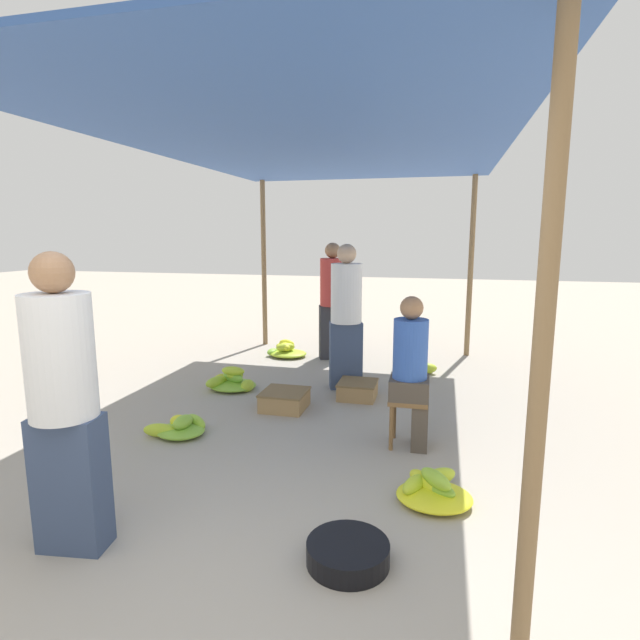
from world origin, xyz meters
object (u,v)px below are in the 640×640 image
object	(u,v)px
banana_pile_left_1	(231,382)
shopper_walking_far	(332,299)
stool	(409,407)
shopper_walking_mid	(346,315)
banana_pile_right_1	(416,365)
vendor_foreground	(64,401)
vendor_seated	(412,369)
banana_pile_left_2	(286,350)
banana_pile_left_0	(180,427)
banana_pile_right_0	(432,490)
basin_black	(348,553)
crate_mid	(358,390)
crate_near	(285,400)

from	to	relation	value
banana_pile_left_1	shopper_walking_far	size ratio (longest dim) A/B	0.34
stool	shopper_walking_mid	xyz separation A→B (m)	(-0.87, 1.55, 0.55)
banana_pile_left_1	banana_pile_right_1	world-z (taller)	banana_pile_left_1
vendor_foreground	vendor_seated	distance (m)	2.72
banana_pile_left_2	shopper_walking_mid	world-z (taller)	shopper_walking_mid
stool	banana_pile_left_1	bearing A→B (deg)	152.66
banana_pile_left_0	banana_pile_right_0	distance (m)	2.42
banana_pile_right_1	shopper_walking_far	distance (m)	1.58
banana_pile_right_1	vendor_seated	bearing A→B (deg)	-87.93
basin_black	banana_pile_right_0	world-z (taller)	banana_pile_right_0
vendor_seated	crate_mid	size ratio (longest dim) A/B	3.10
banana_pile_left_0	banana_pile_right_0	size ratio (longest dim) A/B	0.92
stool	basin_black	distance (m)	1.76
stool	banana_pile_left_2	distance (m)	3.56
vendor_foreground	stool	size ratio (longest dim) A/B	3.98
vendor_seated	banana_pile_left_2	size ratio (longest dim) A/B	2.15
banana_pile_left_2	shopper_walking_mid	size ratio (longest dim) A/B	0.36
vendor_seated	banana_pile_right_1	bearing A→B (deg)	92.07
shopper_walking_mid	banana_pile_right_1	bearing A→B (deg)	50.04
basin_black	crate_mid	world-z (taller)	crate_mid
banana_pile_left_1	crate_near	size ratio (longest dim) A/B	1.25
basin_black	shopper_walking_far	distance (m)	4.89
stool	banana_pile_left_0	distance (m)	2.13
banana_pile_right_0	crate_near	size ratio (longest dim) A/B	1.27
banana_pile_left_1	banana_pile_left_2	size ratio (longest dim) A/B	0.95
banana_pile_left_2	basin_black	bearing A→B (deg)	-68.17
banana_pile_right_0	banana_pile_right_1	world-z (taller)	banana_pile_right_1
vendor_foreground	banana_pile_right_0	size ratio (longest dim) A/B	2.95
vendor_seated	banana_pile_left_2	bearing A→B (deg)	125.83
banana_pile_left_0	banana_pile_left_1	size ratio (longest dim) A/B	0.93
stool	banana_pile_right_0	distance (m)	0.98
stool	basin_black	world-z (taller)	stool
basin_black	banana_pile_left_2	xyz separation A→B (m)	(-1.85, 4.61, 0.03)
vendor_foreground	shopper_walking_mid	xyz separation A→B (m)	(0.97, 3.51, -0.01)
vendor_seated	vendor_foreground	bearing A→B (deg)	-133.45
shopper_walking_far	banana_pile_right_0	bearing A→B (deg)	-67.67
shopper_walking_mid	banana_pile_left_2	bearing A→B (deg)	131.81
shopper_walking_mid	basin_black	bearing A→B (deg)	-78.75
banana_pile_right_1	shopper_walking_mid	xyz separation A→B (m)	(-0.80, -0.95, 0.83)
shopper_walking_far	basin_black	bearing A→B (deg)	-76.40
vendor_foreground	basin_black	size ratio (longest dim) A/B	3.69
banana_pile_left_2	crate_mid	xyz separation A→B (m)	(1.41, -1.70, 0.00)
banana_pile_right_1	crate_mid	bearing A→B (deg)	-114.02
crate_near	banana_pile_left_0	bearing A→B (deg)	-128.53
crate_near	crate_mid	bearing A→B (deg)	37.41
banana_pile_left_0	vendor_foreground	bearing A→B (deg)	-81.47
vendor_seated	shopper_walking_mid	world-z (taller)	shopper_walking_mid
stool	shopper_walking_far	distance (m)	3.29
vendor_foreground	basin_black	distance (m)	1.85
vendor_foreground	banana_pile_left_1	xyz separation A→B (m)	(-0.38, 3.11, -0.83)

